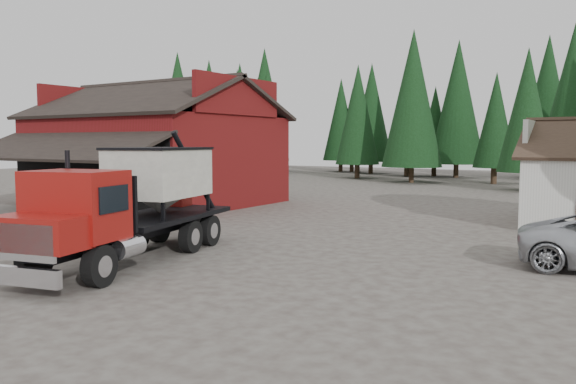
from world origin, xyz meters
The scene contains 8 objects.
ground centered at (0.00, 0.00, 0.00)m, with size 120.00×120.00×0.00m, color #433A34.
red_barn centered at (-11.00, 9.90, 2.69)m, with size 12.80×13.63×7.18m.
conifer_backdrop centered at (0.00, 42.00, 0.00)m, with size 76.00×16.00×16.00m, color black, non-canonical shape.
near_pine_a centered at (-22.00, 28.00, 6.39)m, with size 4.40×4.40×11.40m.
near_pine_b centered at (6.00, 30.00, 5.89)m, with size 3.96×3.96×10.40m.
near_pine_d centered at (-4.00, 34.00, 7.39)m, with size 5.28×5.28×13.40m.
feed_truck centered at (0.22, -2.24, 1.84)m, with size 4.20×9.03×3.94m.
equip_box centered at (-6.00, -1.33, 0.30)m, with size 0.70×1.10×0.60m, color maroon.
Camera 1 is at (12.96, -13.92, 3.56)m, focal length 35.00 mm.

